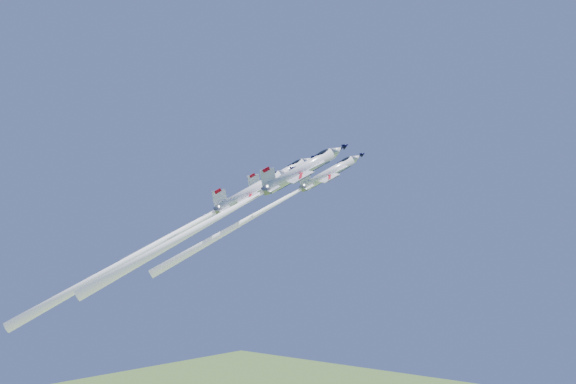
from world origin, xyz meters
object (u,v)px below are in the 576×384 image
Objects in this scene: jet_right at (227,212)px; jet_slot at (166,239)px; jet_left at (228,205)px; jet_lead at (268,208)px.

jet_right is 0.94× the size of jet_slot.
jet_left is 17.50m from jet_slot.
jet_lead is 9.73m from jet_left.
jet_left is at bearing 123.90° from jet_slot.
jet_lead reaches higher than jet_slot.
jet_lead is 0.88× the size of jet_right.
jet_left is (-9.59, -1.24, 1.00)m from jet_lead.
jet_left is 0.76× the size of jet_slot.
jet_left is 15.44m from jet_right.
jet_right is at bearing 59.12° from jet_slot.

